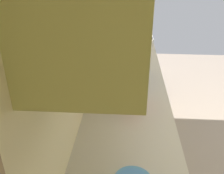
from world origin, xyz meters
name	(u,v)px	position (x,y,z in m)	size (l,w,h in m)	color
wall_back	(83,34)	(0.00, 1.75, 1.35)	(4.45, 0.12, 2.70)	beige
counter_run	(126,156)	(-0.38, 1.39, 0.46)	(3.57, 0.64, 0.91)	#C9BE69
oven_range	(129,61)	(1.72, 1.38, 0.47)	(0.64, 0.65, 1.09)	#B7BABF
microwave	(126,65)	(0.10, 1.41, 1.06)	(0.53, 0.34, 0.29)	white
kettle	(132,95)	(-0.34, 1.35, 1.00)	(0.20, 0.15, 0.19)	red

